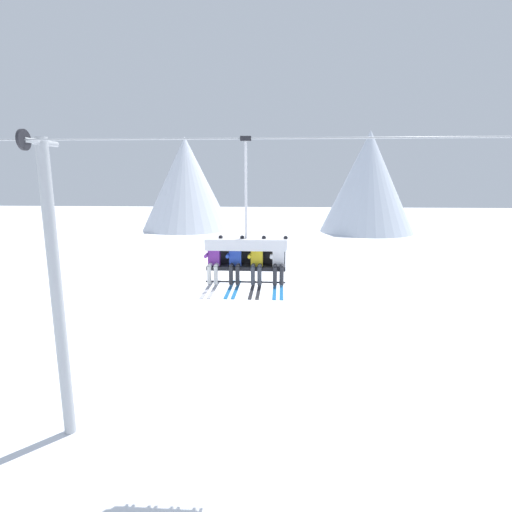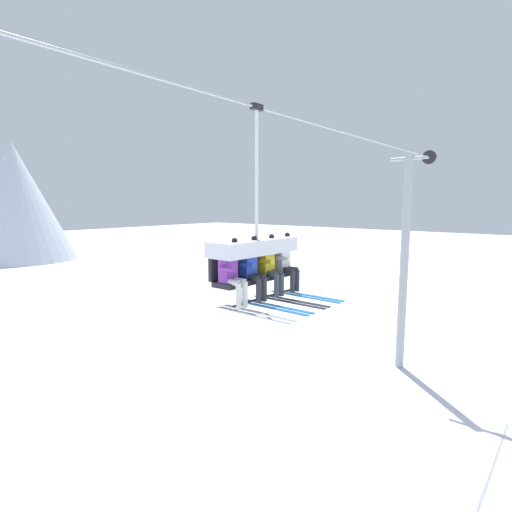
{
  "view_description": "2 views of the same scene",
  "coord_description": "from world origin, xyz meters",
  "views": [
    {
      "loc": [
        0.64,
        -11.4,
        8.28
      ],
      "look_at": [
        -0.03,
        -0.73,
        6.16
      ],
      "focal_mm": 28.0,
      "sensor_mm": 36.0,
      "label": 1
    },
    {
      "loc": [
        -6.56,
        -5.92,
        7.4
      ],
      "look_at": [
        -0.25,
        -0.76,
        6.31
      ],
      "focal_mm": 28.0,
      "sensor_mm": 36.0,
      "label": 2
    }
  ],
  "objects": [
    {
      "name": "ground_plane",
      "position": [
        0.0,
        0.0,
        0.0
      ],
      "size": [
        200.0,
        200.0,
        0.0
      ],
      "primitive_type": "plane",
      "color": "white"
    },
    {
      "name": "mountain_peak_west",
      "position": [
        -14.35,
        51.71,
        7.19
      ],
      "size": [
        14.02,
        14.02,
        14.39
      ],
      "color": "silver",
      "rests_on": "ground_plane"
    },
    {
      "name": "mountain_peak_central",
      "position": [
        13.64,
        50.22,
        7.49
      ],
      "size": [
        13.9,
        13.9,
        14.98
      ],
      "color": "silver",
      "rests_on": "ground_plane"
    },
    {
      "name": "lift_tower_near",
      "position": [
        -6.22,
        -0.02,
        4.93
      ],
      "size": [
        0.36,
        1.88,
        9.53
      ],
      "color": "#9EA3A8",
      "rests_on": "ground_plane"
    },
    {
      "name": "lift_cable",
      "position": [
        2.36,
        -0.8,
        9.25
      ],
      "size": [
        19.17,
        0.05,
        0.05
      ],
      "color": "#9EA3A8"
    },
    {
      "name": "chairlift_chair",
      "position": [
        -0.29,
        -0.73,
        6.39
      ],
      "size": [
        2.18,
        0.74,
        3.81
      ],
      "color": "#232328"
    },
    {
      "name": "skier_purple",
      "position": [
        -1.16,
        -0.94,
        6.09
      ],
      "size": [
        0.48,
        1.7,
        1.34
      ],
      "color": "purple"
    },
    {
      "name": "skier_blue",
      "position": [
        -0.58,
        -0.94,
        6.09
      ],
      "size": [
        0.48,
        1.7,
        1.34
      ],
      "color": "#2847B7"
    },
    {
      "name": "skier_yellow",
      "position": [
        0.01,
        -0.94,
        6.09
      ],
      "size": [
        0.48,
        1.7,
        1.34
      ],
      "color": "yellow"
    },
    {
      "name": "skier_white",
      "position": [
        0.59,
        -0.94,
        6.09
      ],
      "size": [
        0.48,
        1.7,
        1.34
      ],
      "color": "silver"
    }
  ]
}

